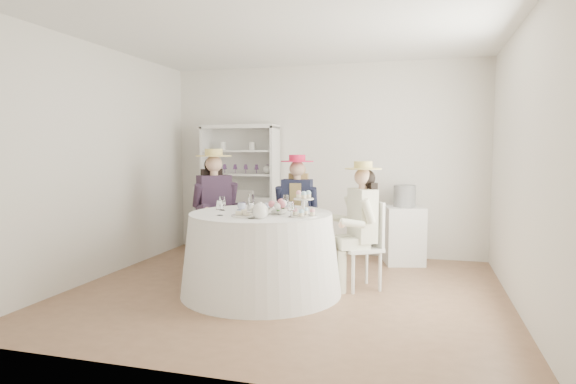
# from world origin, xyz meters

# --- Properties ---
(ground) EXTENTS (4.50, 4.50, 0.00)m
(ground) POSITION_xyz_m (0.00, 0.00, 0.00)
(ground) COLOR brown
(ground) RESTS_ON ground
(ceiling) EXTENTS (4.50, 4.50, 0.00)m
(ceiling) POSITION_xyz_m (0.00, 0.00, 2.70)
(ceiling) COLOR white
(ceiling) RESTS_ON wall_back
(wall_back) EXTENTS (4.50, 0.00, 4.50)m
(wall_back) POSITION_xyz_m (0.00, 2.00, 1.35)
(wall_back) COLOR silver
(wall_back) RESTS_ON ground
(wall_front) EXTENTS (4.50, 0.00, 4.50)m
(wall_front) POSITION_xyz_m (0.00, -2.00, 1.35)
(wall_front) COLOR silver
(wall_front) RESTS_ON ground
(wall_left) EXTENTS (0.00, 4.50, 4.50)m
(wall_left) POSITION_xyz_m (-2.25, 0.00, 1.35)
(wall_left) COLOR silver
(wall_left) RESTS_ON ground
(wall_right) EXTENTS (0.00, 4.50, 4.50)m
(wall_right) POSITION_xyz_m (2.25, 0.00, 1.35)
(wall_right) COLOR silver
(wall_right) RESTS_ON ground
(tea_table) EXTENTS (1.68, 1.68, 0.85)m
(tea_table) POSITION_xyz_m (-0.23, -0.10, 0.42)
(tea_table) COLOR white
(tea_table) RESTS_ON ground
(hutch) EXTENTS (1.25, 0.81, 1.85)m
(hutch) POSITION_xyz_m (-1.18, 1.76, 0.66)
(hutch) COLOR silver
(hutch) RESTS_ON ground
(side_table) EXTENTS (0.59, 0.59, 0.75)m
(side_table) POSITION_xyz_m (1.15, 1.64, 0.38)
(side_table) COLOR silver
(side_table) RESTS_ON ground
(hatbox) EXTENTS (0.29, 0.29, 0.28)m
(hatbox) POSITION_xyz_m (1.15, 1.64, 0.90)
(hatbox) COLOR black
(hatbox) RESTS_ON side_table
(guest_left) EXTENTS (0.64, 0.64, 1.51)m
(guest_left) POSITION_xyz_m (-1.06, 0.57, 0.85)
(guest_left) COLOR silver
(guest_left) RESTS_ON ground
(guest_mid) EXTENTS (0.52, 0.54, 1.44)m
(guest_mid) POSITION_xyz_m (-0.13, 0.96, 0.81)
(guest_mid) COLOR silver
(guest_mid) RESTS_ON ground
(guest_right) EXTENTS (0.59, 0.55, 1.38)m
(guest_right) POSITION_xyz_m (0.74, 0.32, 0.78)
(guest_right) COLOR silver
(guest_right) RESTS_ON ground
(spare_chair) EXTENTS (0.51, 0.51, 0.95)m
(spare_chair) POSITION_xyz_m (-0.95, 1.42, 0.51)
(spare_chair) COLOR silver
(spare_chair) RESTS_ON ground
(teacup_a) EXTENTS (0.09, 0.09, 0.07)m
(teacup_a) POSITION_xyz_m (-0.49, 0.01, 0.88)
(teacup_a) COLOR white
(teacup_a) RESTS_ON tea_table
(teacup_b) EXTENTS (0.09, 0.09, 0.06)m
(teacup_b) POSITION_xyz_m (-0.25, 0.15, 0.88)
(teacup_b) COLOR white
(teacup_b) RESTS_ON tea_table
(teacup_c) EXTENTS (0.11, 0.11, 0.07)m
(teacup_c) POSITION_xyz_m (0.02, 0.07, 0.88)
(teacup_c) COLOR white
(teacup_c) RESTS_ON tea_table
(flower_bowl) EXTENTS (0.27, 0.27, 0.05)m
(flower_bowl) POSITION_xyz_m (-0.01, -0.17, 0.87)
(flower_bowl) COLOR white
(flower_bowl) RESTS_ON tea_table
(flower_arrangement) EXTENTS (0.19, 0.19, 0.07)m
(flower_arrangement) POSITION_xyz_m (-0.03, -0.18, 0.94)
(flower_arrangement) COLOR #DC6E7F
(flower_arrangement) RESTS_ON tea_table
(table_teapot) EXTENTS (0.22, 0.16, 0.17)m
(table_teapot) POSITION_xyz_m (-0.10, -0.52, 0.92)
(table_teapot) COLOR white
(table_teapot) RESTS_ON tea_table
(sandwich_plate) EXTENTS (0.28, 0.28, 0.06)m
(sandwich_plate) POSITION_xyz_m (-0.29, -0.42, 0.86)
(sandwich_plate) COLOR white
(sandwich_plate) RESTS_ON tea_table
(cupcake_stand) EXTENTS (0.26, 0.26, 0.25)m
(cupcake_stand) POSITION_xyz_m (0.27, -0.29, 0.94)
(cupcake_stand) COLOR white
(cupcake_stand) RESTS_ON tea_table
(stemware_set) EXTENTS (0.96, 0.97, 0.15)m
(stemware_set) POSITION_xyz_m (-0.23, -0.10, 0.92)
(stemware_set) COLOR white
(stemware_set) RESTS_ON tea_table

